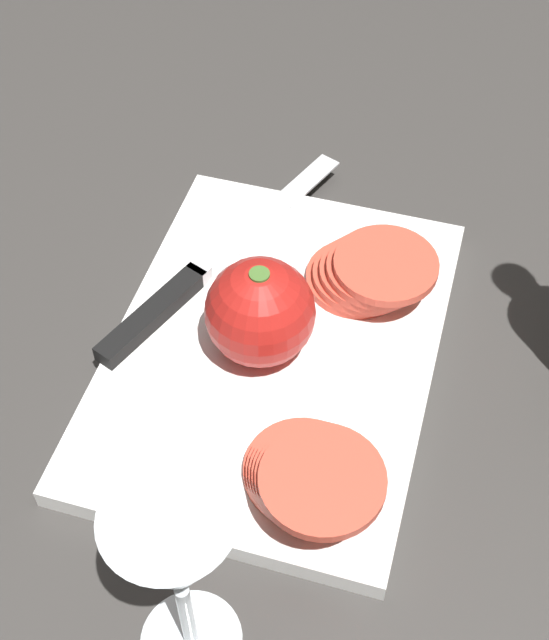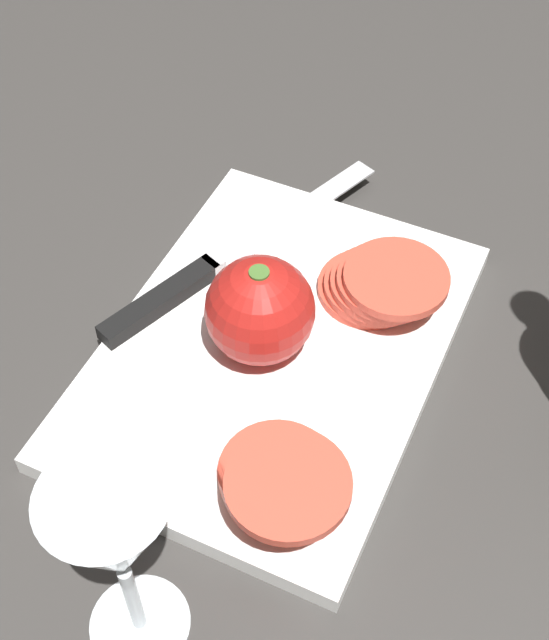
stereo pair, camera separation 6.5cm
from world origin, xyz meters
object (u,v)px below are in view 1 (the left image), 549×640
tomato_slice_stack_near (371,272)px  whole_tomato (260,312)px  knife (180,291)px  wine_glass (183,564)px  tomato_slice_stack_far (312,475)px

tomato_slice_stack_near → whole_tomato: bearing=141.1°
knife → tomato_slice_stack_near: tomato_slice_stack_near is taller
wine_glass → tomato_slice_stack_far: (0.11, -0.04, -0.08)m
knife → tomato_slice_stack_far: bearing=-113.0°
wine_glass → tomato_slice_stack_near: wine_glass is taller
whole_tomato → tomato_slice_stack_far: 0.13m
wine_glass → tomato_slice_stack_far: wine_glass is taller
tomato_slice_stack_near → tomato_slice_stack_far: 0.20m
tomato_slice_stack_near → tomato_slice_stack_far: tomato_slice_stack_far is taller
tomato_slice_stack_far → knife: bearing=45.6°
tomato_slice_stack_near → tomato_slice_stack_far: bearing=-179.5°
wine_glass → knife: size_ratio=0.58×
wine_glass → tomato_slice_stack_far: size_ratio=1.54×
wine_glass → tomato_slice_stack_near: bearing=-7.8°
whole_tomato → wine_glass: bearing=-173.5°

